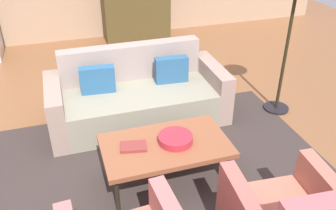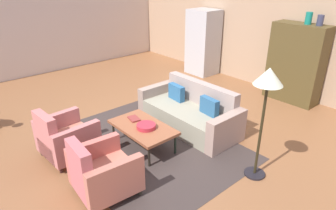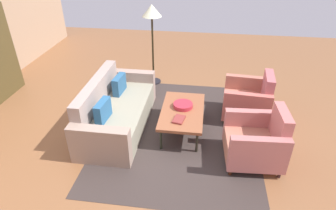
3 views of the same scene
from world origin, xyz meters
name	(u,v)px [view 2 (image 2 of 3)]	position (x,y,z in m)	size (l,w,h in m)	color
ground_plane	(160,128)	(0.00, 0.00, 0.00)	(11.91, 11.91, 0.00)	brown
wall_back	(269,33)	(0.00, 3.61, 1.40)	(9.93, 0.12, 2.80)	tan
wall_left	(52,24)	(-4.96, 0.00, 1.40)	(0.12, 7.22, 2.80)	beige
area_rug	(146,145)	(0.34, -0.60, 0.00)	(3.40, 2.60, 0.01)	#3A302D
couch	(191,113)	(0.34, 0.53, 0.29)	(2.10, 0.91, 0.86)	gray
coffee_table	(143,128)	(0.34, -0.65, 0.38)	(1.20, 0.70, 0.42)	black
armchair_left	(64,139)	(-0.26, -1.82, 0.34)	(0.85, 0.85, 0.88)	#3B1D10
armchair_right	(101,173)	(0.93, -1.82, 0.34)	(0.86, 0.86, 0.88)	#2A2911
fruit_bowl	(146,126)	(0.44, -0.65, 0.45)	(0.33, 0.33, 0.07)	#B42A38
book_stack	(134,119)	(0.04, -0.63, 0.43)	(0.27, 0.20, 0.03)	maroon
cabinet	(296,64)	(0.98, 3.26, 0.90)	(1.20, 0.51, 1.80)	#4D3F20
vase_tall	(309,18)	(1.08, 3.26, 1.93)	(0.14, 0.14, 0.25)	#157A6A
vase_round	(320,20)	(1.33, 3.26, 1.91)	(0.13, 0.13, 0.22)	#373952
refrigerator	(203,42)	(-1.82, 3.16, 0.93)	(0.80, 0.73, 1.85)	#B7BABF
floor_lamp	(267,87)	(2.10, 0.16, 1.44)	(0.40, 0.40, 1.72)	black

